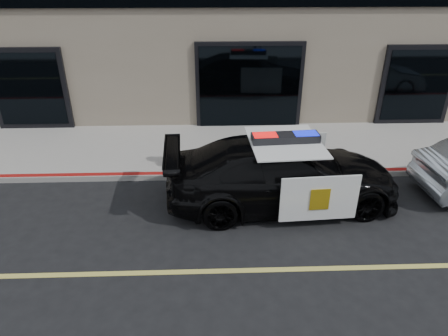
{
  "coord_description": "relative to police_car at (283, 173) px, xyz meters",
  "views": [
    {
      "loc": [
        -2.25,
        -5.63,
        5.12
      ],
      "look_at": [
        -1.98,
        2.2,
        1.0
      ],
      "focal_mm": 32.0,
      "sensor_mm": 36.0,
      "label": 1
    }
  ],
  "objects": [
    {
      "name": "ground",
      "position": [
        0.63,
        -2.33,
        -0.78
      ],
      "size": [
        120.0,
        120.0,
        0.0
      ],
      "primitive_type": "plane",
      "color": "black",
      "rests_on": "ground"
    },
    {
      "name": "police_car",
      "position": [
        0.0,
        0.0,
        0.0
      ],
      "size": [
        2.83,
        5.6,
        1.75
      ],
      "color": "black",
      "rests_on": "ground"
    },
    {
      "name": "sidewalk_n",
      "position": [
        0.63,
        2.92,
        -0.71
      ],
      "size": [
        60.0,
        3.5,
        0.15
      ],
      "primitive_type": "cube",
      "color": "gray",
      "rests_on": "ground"
    },
    {
      "name": "fire_hydrant",
      "position": [
        -2.7,
        1.79,
        -0.26
      ],
      "size": [
        0.36,
        0.51,
        0.8
      ],
      "color": "silver",
      "rests_on": "sidewalk_n"
    }
  ]
}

